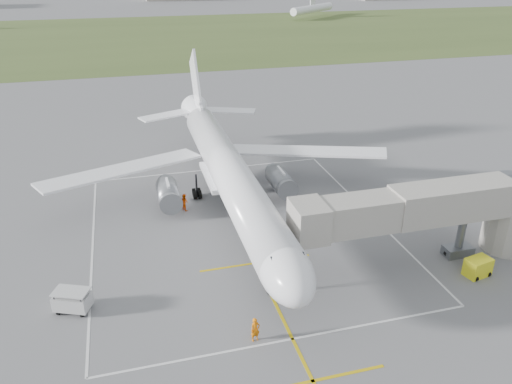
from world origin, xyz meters
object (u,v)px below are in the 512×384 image
object	(u,v)px
jet_bridge	(443,212)
airliner	(229,171)
gpu_unit	(478,267)
ramp_worker_nose	(255,330)
baggage_cart	(72,301)
ramp_worker_wing	(184,202)

from	to	relation	value
jet_bridge	airliner	bearing A→B (deg)	137.81
gpu_unit	jet_bridge	bearing A→B (deg)	110.21
airliner	ramp_worker_nose	distance (m)	20.61
baggage_cart	ramp_worker_wing	xyz separation A→B (m)	(10.49, 14.46, 0.00)
ramp_worker_wing	baggage_cart	bearing A→B (deg)	113.06
jet_bridge	ramp_worker_nose	xyz separation A→B (m)	(-18.29, -5.91, -3.81)
airliner	baggage_cart	world-z (taller)	airliner
ramp_worker_wing	ramp_worker_nose	bearing A→B (deg)	154.59
baggage_cart	ramp_worker_nose	xyz separation A→B (m)	(12.56, -6.75, -0.00)
airliner	ramp_worker_wing	size ratio (longest dim) A/B	24.93
gpu_unit	ramp_worker_wing	size ratio (longest dim) A/B	1.26
gpu_unit	baggage_cart	size ratio (longest dim) A/B	0.78
airliner	ramp_worker_nose	bearing A→B (deg)	-97.28
airliner	baggage_cart	size ratio (longest dim) A/B	15.42
baggage_cart	ramp_worker_nose	bearing A→B (deg)	-5.23
baggage_cart	ramp_worker_wing	world-z (taller)	ramp_worker_wing
airliner	baggage_cart	distance (m)	20.51
baggage_cart	airliner	bearing A→B (deg)	64.57
ramp_worker_wing	jet_bridge	bearing A→B (deg)	-157.91
gpu_unit	baggage_cart	bearing A→B (deg)	161.68
gpu_unit	baggage_cart	distance (m)	33.04
gpu_unit	ramp_worker_nose	distance (m)	20.42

